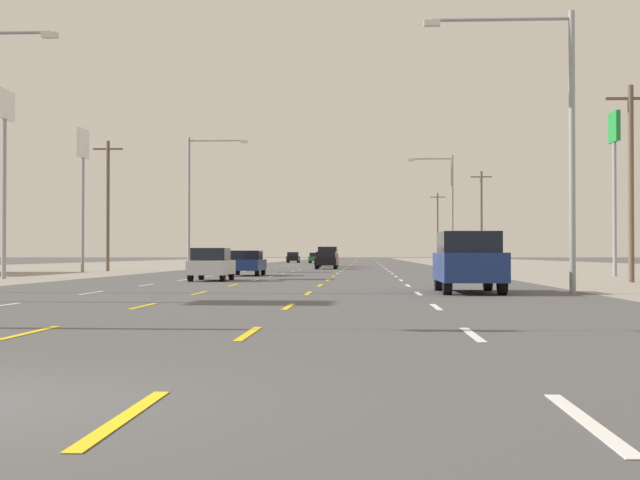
# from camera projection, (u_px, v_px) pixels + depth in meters

# --- Properties ---
(ground_plane) EXTENTS (572.00, 572.00, 0.00)m
(ground_plane) POSITION_uv_depth(u_px,v_px,m) (321.00, 270.00, 73.62)
(ground_plane) COLOR #4C4C4F
(lot_apron_left) EXTENTS (28.00, 440.00, 0.01)m
(lot_apron_left) POSITION_uv_depth(u_px,v_px,m) (14.00, 270.00, 74.86)
(lot_apron_left) COLOR gray
(lot_apron_left) RESTS_ON ground
(lot_apron_right) EXTENTS (28.00, 440.00, 0.01)m
(lot_apron_right) POSITION_uv_depth(u_px,v_px,m) (638.00, 270.00, 72.38)
(lot_apron_right) COLOR gray
(lot_apron_right) RESTS_ON ground
(lane_markings) EXTENTS (10.64, 227.60, 0.01)m
(lane_markings) POSITION_uv_depth(u_px,v_px,m) (337.00, 264.00, 112.07)
(lane_markings) COLOR white
(lane_markings) RESTS_ON ground
(signal_span_wire) EXTENTS (27.36, 0.52, 8.73)m
(signal_span_wire) POSITION_uv_depth(u_px,v_px,m) (162.00, 24.00, 15.94)
(signal_span_wire) COLOR brown
(signal_span_wire) RESTS_ON ground
(suv_far_right_nearest) EXTENTS (1.98, 4.90, 1.98)m
(suv_far_right_nearest) POSITION_uv_depth(u_px,v_px,m) (469.00, 261.00, 30.24)
(suv_far_right_nearest) COLOR navy
(suv_far_right_nearest) RESTS_ON ground
(hatchback_inner_left_near) EXTENTS (1.72, 3.90, 1.54)m
(hatchback_inner_left_near) POSITION_uv_depth(u_px,v_px,m) (211.00, 264.00, 43.69)
(hatchback_inner_left_near) COLOR silver
(hatchback_inner_left_near) RESTS_ON ground
(sedan_inner_left_mid) EXTENTS (1.80, 4.50, 1.46)m
(sedan_inner_left_mid) POSITION_uv_depth(u_px,v_px,m) (247.00, 263.00, 54.05)
(sedan_inner_left_mid) COLOR navy
(sedan_inner_left_mid) RESTS_ON ground
(sedan_center_turn_midfar) EXTENTS (1.80, 4.50, 1.46)m
(sedan_center_turn_midfar) POSITION_uv_depth(u_px,v_px,m) (326.00, 260.00, 78.24)
(sedan_center_turn_midfar) COLOR black
(sedan_center_turn_midfar) RESTS_ON ground
(suv_center_turn_far) EXTENTS (1.98, 4.90, 1.98)m
(suv_center_turn_far) POSITION_uv_depth(u_px,v_px,m) (328.00, 256.00, 91.54)
(suv_center_turn_far) COLOR red
(suv_center_turn_far) RESTS_ON ground
(sedan_inner_left_farther) EXTENTS (1.80, 4.50, 1.46)m
(sedan_inner_left_farther) POSITION_uv_depth(u_px,v_px,m) (316.00, 258.00, 128.32)
(sedan_inner_left_farther) COLOR #235B2D
(sedan_inner_left_farther) RESTS_ON ground
(hatchback_far_left_farthest) EXTENTS (1.72, 3.90, 1.54)m
(hatchback_far_left_farthest) POSITION_uv_depth(u_px,v_px,m) (293.00, 257.00, 133.98)
(hatchback_far_left_farthest) COLOR black
(hatchback_far_left_farthest) RESTS_ON ground
(pole_sign_left_row_1) EXTENTS (0.24, 2.22, 9.63)m
(pole_sign_left_row_1) POSITION_uv_depth(u_px,v_px,m) (4.00, 135.00, 47.16)
(pole_sign_left_row_1) COLOR gray
(pole_sign_left_row_1) RESTS_ON ground
(pole_sign_left_row_2) EXTENTS (0.24, 2.14, 10.09)m
(pole_sign_left_row_2) POSITION_uv_depth(u_px,v_px,m) (83.00, 163.00, 65.51)
(pole_sign_left_row_2) COLOR gray
(pole_sign_left_row_2) RESTS_ON ground
(pole_sign_right_row_1) EXTENTS (0.24, 1.74, 9.27)m
(pole_sign_right_row_1) POSITION_uv_depth(u_px,v_px,m) (614.00, 155.00, 52.35)
(pole_sign_right_row_1) COLOR gray
(pole_sign_right_row_1) RESTS_ON ground
(streetlight_right_row_0) EXTENTS (4.80, 0.26, 9.03)m
(streetlight_right_row_0) POSITION_uv_depth(u_px,v_px,m) (554.00, 126.00, 29.62)
(streetlight_right_row_0) COLOR gray
(streetlight_right_row_0) RESTS_ON ground
(streetlight_left_row_1) EXTENTS (4.69, 0.26, 10.30)m
(streetlight_left_row_1) POSITION_uv_depth(u_px,v_px,m) (195.00, 193.00, 71.98)
(streetlight_left_row_1) COLOR gray
(streetlight_left_row_1) RESTS_ON ground
(streetlight_right_row_1) EXTENTS (3.47, 0.26, 8.81)m
(streetlight_right_row_1) POSITION_uv_depth(u_px,v_px,m) (448.00, 204.00, 70.99)
(streetlight_right_row_1) COLOR gray
(streetlight_right_row_1) RESTS_ON ground
(utility_pole_right_row_0) EXTENTS (2.20, 0.26, 8.79)m
(utility_pole_right_row_0) POSITION_uv_depth(u_px,v_px,m) (631.00, 179.00, 41.32)
(utility_pole_right_row_0) COLOR brown
(utility_pole_right_row_0) RESTS_ON ground
(utility_pole_left_row_1) EXTENTS (2.20, 0.26, 9.63)m
(utility_pole_left_row_1) POSITION_uv_depth(u_px,v_px,m) (108.00, 203.00, 68.60)
(utility_pole_left_row_1) COLOR brown
(utility_pole_left_row_1) RESTS_ON ground
(utility_pole_right_row_2) EXTENTS (2.20, 0.26, 9.91)m
(utility_pole_right_row_2) POSITION_uv_depth(u_px,v_px,m) (481.00, 217.00, 96.84)
(utility_pole_right_row_2) COLOR brown
(utility_pole_right_row_2) RESTS_ON ground
(utility_pole_right_row_3) EXTENTS (2.20, 0.26, 10.14)m
(utility_pole_right_row_3) POSITION_uv_depth(u_px,v_px,m) (438.00, 226.00, 134.93)
(utility_pole_right_row_3) COLOR brown
(utility_pole_right_row_3) RESTS_ON ground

